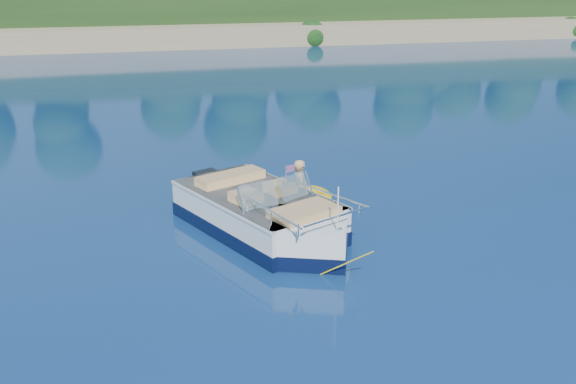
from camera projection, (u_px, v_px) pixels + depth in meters
name	position (u px, v px, depth m)	size (l,w,h in m)	color
ground	(389.00, 235.00, 14.79)	(160.00, 160.00, 0.00)	#09203F
shoreline	(177.00, 8.00, 72.79)	(170.00, 59.00, 6.00)	#8C7051
motorboat	(267.00, 219.00, 14.67)	(3.80, 5.73, 2.06)	white
tow_tube	(304.00, 199.00, 16.72)	(1.67, 1.67, 0.40)	#EEB000
boy	(299.00, 202.00, 16.78)	(0.59, 0.39, 1.63)	tan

